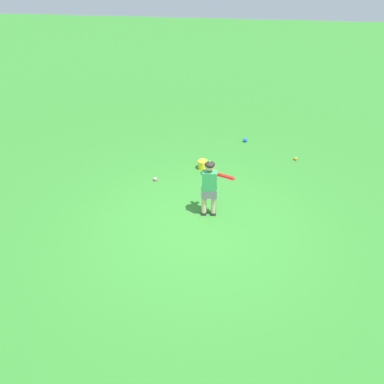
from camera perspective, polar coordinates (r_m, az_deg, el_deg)
The scene contains 6 objects.
ground_plane at distance 7.05m, azimuth 1.13°, elevation -4.74°, with size 40.00×40.00×0.00m, color #2D7528.
child_batter at distance 6.96m, azimuth 2.56°, elevation 1.23°, with size 0.42×0.60×1.08m.
play_ball_far_right at distance 9.34m, azimuth 14.34°, elevation 4.57°, with size 0.07×0.07×0.07m, color orange.
play_ball_by_bucket at distance 9.95m, azimuth 7.50°, elevation 7.26°, with size 0.10×0.10×0.10m, color blue.
play_ball_behind_batter at distance 8.31m, azimuth -5.21°, elevation 1.83°, with size 0.08×0.08×0.08m, color pink.
toy_bucket at distance 8.69m, azimuth 1.54°, elevation 3.90°, with size 0.22×0.22×0.19m.
Camera 1 is at (-5.56, -0.58, 4.29)m, focal length 38.01 mm.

